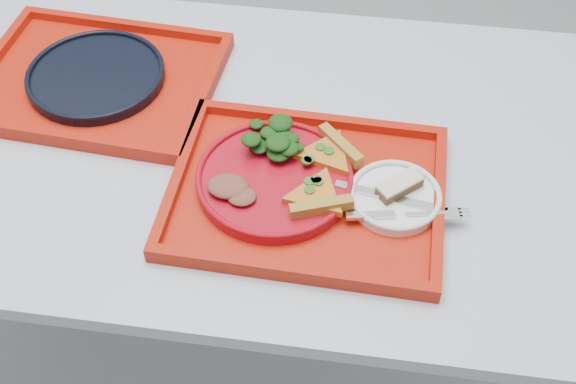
# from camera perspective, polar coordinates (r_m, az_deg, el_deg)

# --- Properties ---
(ground) EXTENTS (10.00, 10.00, 0.00)m
(ground) POSITION_cam_1_polar(r_m,az_deg,el_deg) (1.92, -5.93, -11.53)
(ground) COLOR #999BA1
(ground) RESTS_ON ground
(table) EXTENTS (1.60, 0.80, 0.75)m
(table) POSITION_cam_1_polar(r_m,az_deg,el_deg) (1.38, -8.12, 2.47)
(table) COLOR #A7AFBB
(table) RESTS_ON ground
(tray_main) EXTENTS (0.46, 0.36, 0.01)m
(tray_main) POSITION_cam_1_polar(r_m,az_deg,el_deg) (1.20, 1.47, -0.17)
(tray_main) COLOR #AB1809
(tray_main) RESTS_ON table
(tray_far) EXTENTS (0.47, 0.38, 0.01)m
(tray_far) POSITION_cam_1_polar(r_m,az_deg,el_deg) (1.45, -14.81, 8.35)
(tray_far) COLOR #AB1809
(tray_far) RESTS_ON table
(dinner_plate) EXTENTS (0.26, 0.26, 0.02)m
(dinner_plate) POSITION_cam_1_polar(r_m,az_deg,el_deg) (1.20, -1.07, 0.93)
(dinner_plate) COLOR #A40A18
(dinner_plate) RESTS_ON tray_main
(side_plate) EXTENTS (0.15, 0.15, 0.01)m
(side_plate) POSITION_cam_1_polar(r_m,az_deg,el_deg) (1.19, 8.43, -0.50)
(side_plate) COLOR white
(side_plate) RESTS_ON tray_main
(navy_plate) EXTENTS (0.26, 0.26, 0.02)m
(navy_plate) POSITION_cam_1_polar(r_m,az_deg,el_deg) (1.44, -14.92, 8.77)
(navy_plate) COLOR black
(navy_plate) RESTS_ON tray_far
(pizza_slice_a) EXTENTS (0.13, 0.14, 0.02)m
(pizza_slice_a) POSITION_cam_1_polar(r_m,az_deg,el_deg) (1.16, 2.30, -0.09)
(pizza_slice_a) COLOR gold
(pizza_slice_a) RESTS_ON dinner_plate
(pizza_slice_b) EXTENTS (0.15, 0.15, 0.02)m
(pizza_slice_b) POSITION_cam_1_polar(r_m,az_deg,el_deg) (1.22, 3.11, 3.16)
(pizza_slice_b) COLOR gold
(pizza_slice_b) RESTS_ON dinner_plate
(salad_heap) EXTENTS (0.10, 0.09, 0.05)m
(salad_heap) POSITION_cam_1_polar(r_m,az_deg,el_deg) (1.23, -1.10, 4.53)
(salad_heap) COLOR black
(salad_heap) RESTS_ON dinner_plate
(meat_portion) EXTENTS (0.07, 0.05, 0.02)m
(meat_portion) POSITION_cam_1_polar(r_m,az_deg,el_deg) (1.17, -4.76, 0.45)
(meat_portion) COLOR brown
(meat_portion) RESTS_ON dinner_plate
(dessert_bar) EXTENTS (0.08, 0.07, 0.02)m
(dessert_bar) POSITION_cam_1_polar(r_m,az_deg,el_deg) (1.18, 8.81, 0.48)
(dessert_bar) COLOR #462A17
(dessert_bar) RESTS_ON side_plate
(knife) EXTENTS (0.19, 0.05, 0.01)m
(knife) POSITION_cam_1_polar(r_m,az_deg,el_deg) (1.18, 8.11, -0.39)
(knife) COLOR silver
(knife) RESTS_ON side_plate
(fork) EXTENTS (0.19, 0.06, 0.01)m
(fork) POSITION_cam_1_polar(r_m,az_deg,el_deg) (1.16, 9.15, -1.74)
(fork) COLOR silver
(fork) RESTS_ON side_plate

